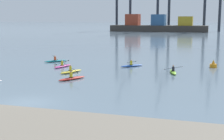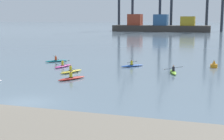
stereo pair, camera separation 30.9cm
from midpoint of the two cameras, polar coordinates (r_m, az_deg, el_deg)
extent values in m
plane|color=slate|center=(26.19, -14.32, -5.43)|extent=(800.00, 800.00, 0.00)
cube|color=#38332D|center=(152.55, 8.40, 7.06)|extent=(43.27, 8.49, 2.75)
cube|color=#993823|center=(154.83, 4.03, 8.60)|extent=(6.06, 5.95, 5.05)
cube|color=#2D5684|center=(152.48, 8.43, 8.49)|extent=(6.06, 5.95, 4.90)
cube|color=#B29323|center=(151.03, 12.93, 8.19)|extent=(6.06, 5.95, 4.01)
cylinder|color=#232833|center=(166.10, 1.26, 11.19)|extent=(1.20, 1.20, 25.27)
cylinder|color=#232833|center=(164.30, 3.59, 11.20)|extent=(1.20, 1.20, 25.27)
cylinder|color=#232833|center=(159.03, 8.28, 11.02)|extent=(1.20, 1.20, 24.31)
cylinder|color=#232833|center=(158.25, 10.21, 10.98)|extent=(1.20, 1.20, 24.31)
cylinder|color=#232833|center=(158.68, 16.05, 10.58)|extent=(1.20, 1.20, 23.22)
cylinder|color=#232833|center=(158.61, 18.48, 10.47)|extent=(1.20, 1.20, 23.22)
cylinder|color=orange|center=(44.73, 17.26, 0.68)|extent=(0.90, 0.90, 0.45)
cone|color=orange|center=(44.66, 17.29, 1.31)|extent=(0.50, 0.49, 0.55)
ellipsoid|color=#2856B2|center=(43.60, 3.69, 0.73)|extent=(2.77, 2.88, 0.26)
torus|color=black|center=(43.52, 3.58, 0.91)|extent=(0.69, 0.69, 0.05)
cylinder|color=gold|center=(43.49, 3.58, 1.22)|extent=(0.30, 0.30, 0.50)
sphere|color=tan|center=(43.44, 3.59, 1.68)|extent=(0.19, 0.19, 0.19)
cylinder|color=black|center=(43.50, 3.64, 1.36)|extent=(1.52, 1.44, 0.46)
ellipsoid|color=black|center=(44.39, 2.92, 1.24)|extent=(0.17, 0.17, 0.14)
ellipsoid|color=black|center=(42.62, 4.39, 1.48)|extent=(0.17, 0.17, 0.14)
ellipsoid|color=yellow|center=(39.17, -6.77, -0.26)|extent=(1.78, 3.39, 0.26)
torus|color=black|center=(39.07, -6.88, -0.07)|extent=(0.63, 0.63, 0.05)
cylinder|color=gold|center=(39.04, -6.89, 0.28)|extent=(0.30, 0.30, 0.50)
sphere|color=tan|center=(38.99, -6.90, 0.78)|extent=(0.19, 0.19, 0.19)
cylinder|color=black|center=(39.06, -6.84, 0.43)|extent=(1.88, 0.75, 0.72)
ellipsoid|color=black|center=(39.71, -7.85, 1.05)|extent=(0.21, 0.11, 0.16)
ellipsoid|color=black|center=(38.42, -5.79, -0.21)|extent=(0.21, 0.11, 0.16)
ellipsoid|color=red|center=(34.76, -6.66, -1.44)|extent=(2.15, 3.27, 0.26)
torus|color=black|center=(34.67, -6.80, -1.23)|extent=(0.66, 0.66, 0.05)
cylinder|color=gold|center=(34.63, -6.81, -0.84)|extent=(0.30, 0.30, 0.50)
sphere|color=tan|center=(34.57, -6.82, -0.27)|extent=(0.19, 0.19, 0.19)
cylinder|color=black|center=(34.64, -6.74, -0.67)|extent=(1.82, 1.01, 0.49)
ellipsoid|color=black|center=(35.49, -7.74, -0.83)|extent=(0.19, 0.13, 0.15)
ellipsoid|color=black|center=(33.80, -5.70, -0.50)|extent=(0.19, 0.13, 0.15)
ellipsoid|color=teal|center=(48.95, -9.32, 1.55)|extent=(2.84, 2.82, 0.26)
torus|color=black|center=(48.91, -9.43, 1.70)|extent=(0.69, 0.69, 0.05)
cylinder|color=#DB471E|center=(48.88, -9.44, 1.98)|extent=(0.30, 0.30, 0.50)
sphere|color=tan|center=(48.83, -9.45, 2.39)|extent=(0.19, 0.19, 0.19)
cylinder|color=black|center=(48.88, -9.39, 2.10)|extent=(1.49, 1.50, 0.35)
ellipsoid|color=black|center=(49.84, -9.76, 2.41)|extent=(0.17, 0.17, 0.14)
ellipsoid|color=black|center=(47.92, -9.00, 1.78)|extent=(0.17, 0.17, 0.14)
ellipsoid|color=#7ABC2D|center=(39.16, 10.68, -0.35)|extent=(1.37, 3.45, 0.26)
torus|color=black|center=(39.04, 10.70, -0.17)|extent=(0.59, 0.59, 0.05)
cylinder|color=#23232D|center=(39.01, 10.71, 0.18)|extent=(0.30, 0.30, 0.50)
sphere|color=tan|center=(38.95, 10.72, 0.68)|extent=(0.19, 0.19, 0.19)
cylinder|color=black|center=(39.04, 10.71, 0.33)|extent=(2.03, 0.52, 0.38)
ellipsoid|color=silver|center=(38.96, 9.19, 0.10)|extent=(0.20, 0.08, 0.14)
ellipsoid|color=silver|center=(39.15, 12.22, 0.57)|extent=(0.20, 0.08, 0.14)
ellipsoid|color=#C13384|center=(43.57, -8.18, 0.65)|extent=(1.27, 3.45, 0.26)
torus|color=black|center=(43.47, -8.27, 0.82)|extent=(0.58, 0.58, 0.05)
cylinder|color=gold|center=(43.43, -8.27, 1.13)|extent=(0.30, 0.30, 0.50)
sphere|color=tan|center=(43.39, -8.28, 1.59)|extent=(0.19, 0.19, 0.19)
cylinder|color=black|center=(43.46, -8.24, 1.27)|extent=(1.96, 0.44, 0.71)
ellipsoid|color=black|center=(44.11, -9.25, 0.92)|extent=(0.21, 0.08, 0.16)
ellipsoid|color=black|center=(42.82, -7.19, 1.64)|extent=(0.21, 0.08, 0.16)
camera|label=1|loc=(0.15, -89.76, 0.04)|focal=53.34mm
camera|label=2|loc=(0.15, 90.24, -0.04)|focal=53.34mm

